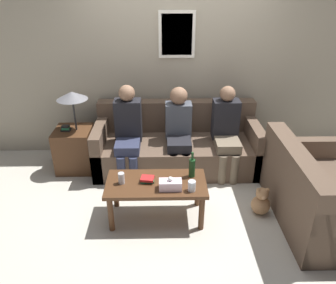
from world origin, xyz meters
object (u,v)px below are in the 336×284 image
(coffee_table, at_px, (156,188))
(teddy_bear, at_px, (261,202))
(drinking_glass, at_px, (192,186))
(person_left, at_px, (128,129))
(couch_side, at_px, (317,196))
(wine_bottle, at_px, (192,167))
(person_right, at_px, (226,129))
(person_middle, at_px, (179,128))
(couch_main, at_px, (177,146))

(coffee_table, bearing_deg, teddy_bear, 2.12)
(drinking_glass, relative_size, teddy_bear, 0.33)
(drinking_glass, xyz_separation_m, person_left, (-0.73, 1.10, 0.12))
(couch_side, relative_size, wine_bottle, 5.00)
(couch_side, bearing_deg, person_left, 64.45)
(couch_side, bearing_deg, wine_bottle, 83.01)
(coffee_table, relative_size, person_right, 0.91)
(coffee_table, distance_m, teddy_bear, 1.18)
(person_left, height_order, person_middle, person_left)
(couch_main, relative_size, teddy_bear, 6.60)
(person_left, bearing_deg, teddy_bear, -30.54)
(wine_bottle, bearing_deg, person_middle, 96.42)
(coffee_table, relative_size, teddy_bear, 3.18)
(wine_bottle, distance_m, teddy_bear, 0.89)
(coffee_table, xyz_separation_m, wine_bottle, (0.38, 0.11, 0.18))
(person_right, distance_m, teddy_bear, 1.07)
(couch_side, height_order, person_left, person_left)
(person_middle, xyz_separation_m, teddy_bear, (0.88, -0.96, -0.48))
(couch_side, relative_size, coffee_table, 1.38)
(couch_side, relative_size, person_left, 1.23)
(coffee_table, distance_m, person_right, 1.34)
(wine_bottle, bearing_deg, person_left, 132.10)
(drinking_glass, height_order, teddy_bear, drinking_glass)
(coffee_table, relative_size, person_left, 0.89)
(wine_bottle, height_order, person_right, person_right)
(couch_side, relative_size, teddy_bear, 4.37)
(couch_main, bearing_deg, person_middle, -84.70)
(person_middle, bearing_deg, couch_main, 95.30)
(drinking_glass, xyz_separation_m, teddy_bear, (0.80, 0.20, -0.37))
(person_middle, bearing_deg, teddy_bear, -47.63)
(couch_main, distance_m, person_right, 0.73)
(drinking_glass, height_order, person_middle, person_middle)
(couch_side, xyz_separation_m, person_left, (-2.09, 1.00, 0.34))
(couch_main, height_order, wine_bottle, couch_main)
(couch_side, distance_m, drinking_glass, 1.38)
(coffee_table, bearing_deg, person_middle, 74.26)
(coffee_table, height_order, person_right, person_right)
(coffee_table, height_order, person_left, person_left)
(person_middle, height_order, teddy_bear, person_middle)
(couch_main, relative_size, couch_side, 1.51)
(couch_main, distance_m, coffee_table, 1.17)
(person_left, xyz_separation_m, person_middle, (0.65, 0.06, -0.01))
(teddy_bear, bearing_deg, drinking_glass, -166.24)
(couch_main, bearing_deg, coffee_table, -103.39)
(couch_main, xyz_separation_m, teddy_bear, (0.89, -1.09, -0.14))
(coffee_table, bearing_deg, person_left, 111.39)
(drinking_glass, bearing_deg, person_middle, 93.87)
(person_left, bearing_deg, couch_side, -25.55)
(coffee_table, bearing_deg, drinking_glass, -22.90)
(teddy_bear, bearing_deg, person_middle, 132.37)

